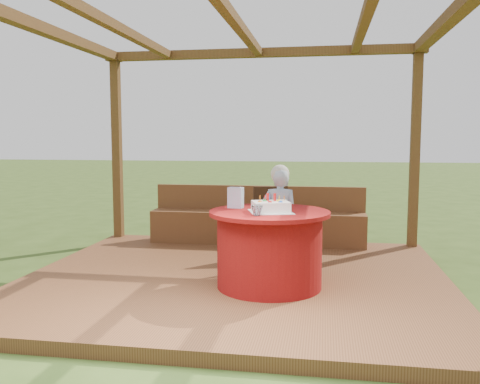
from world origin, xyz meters
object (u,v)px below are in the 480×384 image
object	(u,v)px
birthday_cake	(271,207)
gift_bag	(236,198)
chair	(272,219)
drinking_glass	(257,211)
table	(269,248)
bench	(257,225)
elderly_woman	(280,216)

from	to	relation	value
birthday_cake	gift_bag	size ratio (longest dim) A/B	2.31
chair	drinking_glass	bearing A→B (deg)	-89.52
table	gift_bag	world-z (taller)	gift_bag
birthday_cake	drinking_glass	bearing A→B (deg)	-111.69
gift_bag	drinking_glass	world-z (taller)	gift_bag
birthday_cake	drinking_glass	distance (m)	0.27
table	chair	xyz separation A→B (m)	(-0.09, 1.20, 0.10)
bench	elderly_woman	distance (m)	1.44
drinking_glass	table	bearing A→B (deg)	76.40
table	elderly_woman	bearing A→B (deg)	87.39
bench	chair	world-z (taller)	chair
table	drinking_glass	xyz separation A→B (m)	(-0.08, -0.33, 0.42)
bench	elderly_woman	bearing A→B (deg)	-71.94
elderly_woman	birthday_cake	size ratio (longest dim) A/B	2.41
table	bench	bearing A→B (deg)	100.81
birthday_cake	drinking_glass	xyz separation A→B (m)	(-0.10, -0.25, -0.01)
table	elderly_woman	world-z (taller)	elderly_woman
chair	table	bearing A→B (deg)	-85.58
chair	drinking_glass	size ratio (longest dim) A/B	8.46
birthday_cake	elderly_woman	bearing A→B (deg)	88.98
gift_bag	elderly_woman	bearing A→B (deg)	64.97
gift_bag	birthday_cake	bearing A→B (deg)	-22.98
birthday_cake	drinking_glass	size ratio (longest dim) A/B	4.71
table	drinking_glass	bearing A→B (deg)	-103.60
bench	drinking_glass	size ratio (longest dim) A/B	28.76
chair	elderly_woman	xyz separation A→B (m)	(0.13, -0.44, 0.11)
bench	chair	size ratio (longest dim) A/B	3.40
bench	birthday_cake	bearing A→B (deg)	-79.08
chair	gift_bag	distance (m)	1.14
birthday_cake	chair	bearing A→B (deg)	95.01
bench	table	bearing A→B (deg)	-79.19
bench	drinking_glass	bearing A→B (deg)	-82.50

